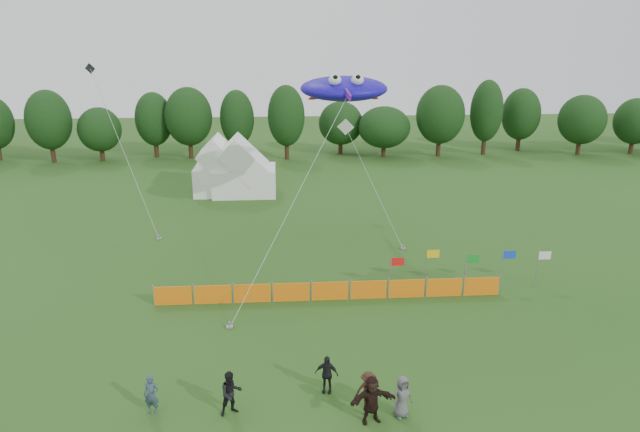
{
  "coord_description": "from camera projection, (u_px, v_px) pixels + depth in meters",
  "views": [
    {
      "loc": [
        -1.77,
        -18.77,
        13.0
      ],
      "look_at": [
        0.0,
        6.0,
        5.2
      ],
      "focal_mm": 32.0,
      "sensor_mm": 36.0,
      "label": 1
    }
  ],
  "objects": [
    {
      "name": "tent_right",
      "position": [
        244.0,
        172.0,
        49.02
      ],
      "size": [
        5.39,
        4.32,
        3.81
      ],
      "color": "white",
      "rests_on": "ground"
    },
    {
      "name": "spectator_f",
      "position": [
        372.0,
        400.0,
        19.92
      ],
      "size": [
        1.74,
        0.84,
        1.8
      ],
      "primitive_type": "imported",
      "rotation": [
        0.0,
        0.0,
        0.19
      ],
      "color": "black",
      "rests_on": "ground"
    },
    {
      "name": "stingray_kite",
      "position": [
        344.0,
        88.0,
        36.44
      ],
      "size": [
        9.63,
        20.05,
        10.92
      ],
      "color": "#1F0FD4",
      "rests_on": "ground"
    },
    {
      "name": "tent_left",
      "position": [
        221.0,
        170.0,
        49.39
      ],
      "size": [
        4.46,
        4.46,
        3.94
      ],
      "color": "white",
      "rests_on": "ground"
    },
    {
      "name": "small_kite_white",
      "position": [
        359.0,
        155.0,
        41.79
      ],
      "size": [
        3.49,
        10.03,
        7.09
      ],
      "color": "white",
      "rests_on": "ground"
    },
    {
      "name": "treeline",
      "position": [
        309.0,
        120.0,
        63.49
      ],
      "size": [
        104.57,
        8.78,
        8.36
      ],
      "color": "#382314",
      "rests_on": "ground"
    },
    {
      "name": "spectator_d",
      "position": [
        327.0,
        374.0,
        21.67
      ],
      "size": [
        0.96,
        0.6,
        1.53
      ],
      "primitive_type": "imported",
      "rotation": [
        0.0,
        0.0,
        -0.27
      ],
      "color": "black",
      "rests_on": "ground"
    },
    {
      "name": "spectator_b",
      "position": [
        231.0,
        393.0,
        20.38
      ],
      "size": [
        1.0,
        0.9,
        1.69
      ],
      "primitive_type": "imported",
      "rotation": [
        0.0,
        0.0,
        0.4
      ],
      "color": "black",
      "rests_on": "ground"
    },
    {
      "name": "small_kite_dark",
      "position": [
        119.0,
        140.0,
        40.23
      ],
      "size": [
        6.07,
        7.64,
        11.23
      ],
      "color": "black",
      "rests_on": "ground"
    },
    {
      "name": "barrier_fence",
      "position": [
        330.0,
        291.0,
        29.39
      ],
      "size": [
        17.9,
        0.06,
        1.0
      ],
      "color": "orange",
      "rests_on": "ground"
    },
    {
      "name": "flag_row",
      "position": [
        468.0,
        264.0,
        30.58
      ],
      "size": [
        8.73,
        0.64,
        2.14
      ],
      "color": "gray",
      "rests_on": "ground"
    },
    {
      "name": "ground",
      "position": [
        331.0,
        392.0,
        21.88
      ],
      "size": [
        160.0,
        160.0,
        0.0
      ],
      "primitive_type": "plane",
      "color": "#234C16",
      "rests_on": "ground"
    },
    {
      "name": "spectator_a",
      "position": [
        151.0,
        395.0,
        20.41
      ],
      "size": [
        0.61,
        0.45,
        1.53
      ],
      "primitive_type": "imported",
      "rotation": [
        0.0,
        0.0,
        -0.17
      ],
      "color": "#334455",
      "rests_on": "ground"
    },
    {
      "name": "spectator_e",
      "position": [
        402.0,
        397.0,
        20.25
      ],
      "size": [
        0.91,
        0.74,
        1.6
      ],
      "primitive_type": "imported",
      "rotation": [
        0.0,
        0.0,
        0.35
      ],
      "color": "#56565B",
      "rests_on": "ground"
    },
    {
      "name": "spectator_c",
      "position": [
        368.0,
        391.0,
        20.65
      ],
      "size": [
        1.0,
        0.6,
        1.52
      ],
      "primitive_type": "imported",
      "rotation": [
        0.0,
        0.0,
        0.04
      ],
      "color": "#331E14",
      "rests_on": "ground"
    }
  ]
}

